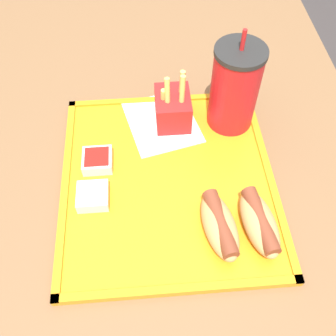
{
  "coord_description": "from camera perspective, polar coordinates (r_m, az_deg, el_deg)",
  "views": [
    {
      "loc": [
        0.41,
        0.01,
        1.31
      ],
      "look_at": [
        0.05,
        0.04,
        0.81
      ],
      "focal_mm": 42.0,
      "sensor_mm": 36.0,
      "label": 1
    }
  ],
  "objects": [
    {
      "name": "ground_plane",
      "position": [
        1.37,
        -1.76,
        -18.74
      ],
      "size": [
        8.0,
        8.0,
        0.0
      ],
      "primitive_type": "plane",
      "color": "#383333"
    },
    {
      "name": "dining_table",
      "position": [
        1.01,
        -2.31,
        -12.23
      ],
      "size": [
        1.34,
        0.82,
        0.77
      ],
      "color": "brown",
      "rests_on": "ground_plane"
    },
    {
      "name": "food_tray",
      "position": [
        0.65,
        -0.0,
        -1.8
      ],
      "size": [
        0.38,
        0.35,
        0.01
      ],
      "color": "orange",
      "rests_on": "dining_table"
    },
    {
      "name": "paper_napkin",
      "position": [
        0.72,
        -0.87,
        6.69
      ],
      "size": [
        0.16,
        0.15,
        0.0
      ],
      "color": "white",
      "rests_on": "food_tray"
    },
    {
      "name": "soda_cup",
      "position": [
        0.68,
        9.65,
        11.39
      ],
      "size": [
        0.08,
        0.08,
        0.19
      ],
      "color": "red",
      "rests_on": "food_tray"
    },
    {
      "name": "hot_dog_far",
      "position": [
        0.59,
        13.14,
        -7.7
      ],
      "size": [
        0.12,
        0.06,
        0.04
      ],
      "color": "tan",
      "rests_on": "food_tray"
    },
    {
      "name": "hot_dog_near",
      "position": [
        0.58,
        7.51,
        -8.24
      ],
      "size": [
        0.12,
        0.06,
        0.04
      ],
      "color": "tan",
      "rests_on": "food_tray"
    },
    {
      "name": "fries_carton",
      "position": [
        0.7,
        0.72,
        8.71
      ],
      "size": [
        0.08,
        0.06,
        0.11
      ],
      "color": "red",
      "rests_on": "food_tray"
    },
    {
      "name": "sauce_cup_mayo",
      "position": [
        0.63,
        -10.86,
        -3.99
      ],
      "size": [
        0.05,
        0.05,
        0.02
      ],
      "color": "silver",
      "rests_on": "food_tray"
    },
    {
      "name": "sauce_cup_ketchup",
      "position": [
        0.66,
        -10.2,
        1.13
      ],
      "size": [
        0.05,
        0.05,
        0.02
      ],
      "color": "silver",
      "rests_on": "food_tray"
    }
  ]
}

